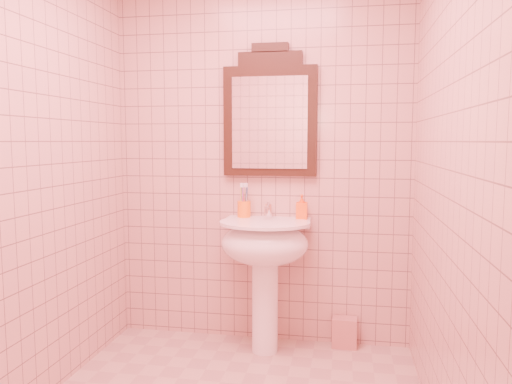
% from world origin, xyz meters
% --- Properties ---
extents(back_wall, '(2.00, 0.02, 2.50)m').
position_xyz_m(back_wall, '(0.00, 1.10, 1.25)').
color(back_wall, tan).
rests_on(back_wall, floor).
extents(pedestal_sink, '(0.58, 0.58, 0.86)m').
position_xyz_m(pedestal_sink, '(0.06, 0.87, 0.66)').
color(pedestal_sink, white).
rests_on(pedestal_sink, floor).
extents(faucet, '(0.04, 0.16, 0.11)m').
position_xyz_m(faucet, '(0.06, 1.01, 0.92)').
color(faucet, white).
rests_on(faucet, pedestal_sink).
extents(mirror, '(0.62, 0.06, 0.87)m').
position_xyz_m(mirror, '(0.06, 1.07, 1.54)').
color(mirror, black).
rests_on(mirror, back_wall).
extents(toothbrush_cup, '(0.09, 0.09, 0.21)m').
position_xyz_m(toothbrush_cup, '(-0.11, 1.02, 0.92)').
color(toothbrush_cup, orange).
rests_on(toothbrush_cup, pedestal_sink).
extents(soap_dispenser, '(0.08, 0.08, 0.16)m').
position_xyz_m(soap_dispenser, '(0.28, 1.03, 0.94)').
color(soap_dispenser, '#F65B14').
rests_on(soap_dispenser, pedestal_sink).
extents(towel, '(0.17, 0.11, 0.20)m').
position_xyz_m(towel, '(0.57, 1.04, 0.10)').
color(towel, tan).
rests_on(towel, floor).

